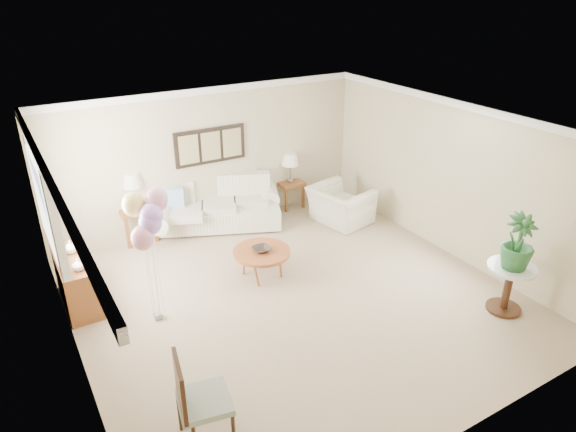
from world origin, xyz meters
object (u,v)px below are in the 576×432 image
object	(u,v)px
armchair	(340,205)
accent_chair	(196,398)
coffee_table	(262,253)
sofa	(217,207)
balloon_cluster	(147,217)

from	to	relation	value
armchair	accent_chair	distance (m)	5.50
armchair	coffee_table	bearing A→B (deg)	102.72
sofa	balloon_cluster	bearing A→B (deg)	-129.12
accent_chair	balloon_cluster	distance (m)	2.44
coffee_table	accent_chair	distance (m)	3.21
armchair	balloon_cluster	size ratio (longest dim) A/B	0.56
coffee_table	armchair	bearing A→B (deg)	23.79
balloon_cluster	sofa	bearing A→B (deg)	50.88
coffee_table	balloon_cluster	bearing A→B (deg)	-171.34
coffee_table	armchair	world-z (taller)	armchair
sofa	balloon_cluster	xyz separation A→B (m)	(-1.91, -2.35, 1.21)
sofa	coffee_table	bearing A→B (deg)	-94.02
armchair	accent_chair	xyz separation A→B (m)	(-4.28, -3.45, 0.20)
accent_chair	balloon_cluster	size ratio (longest dim) A/B	0.55
accent_chair	balloon_cluster	bearing A→B (deg)	82.66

